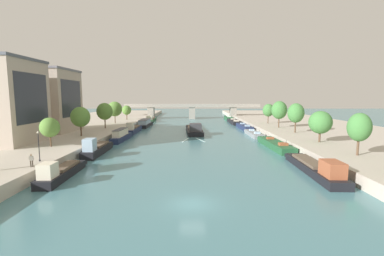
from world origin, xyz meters
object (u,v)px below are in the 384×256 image
Objects in this scene: tree_left_second at (115,109)px; moored_boat_left_downstream at (61,172)px; moored_boat_right_end at (228,118)px; moored_boat_left_upstream at (151,119)px; bridge_far at (192,109)px; tree_right_second at (320,122)px; moored_boat_left_gap_after at (121,136)px; moored_boat_left_second at (97,149)px; tree_left_midway at (126,110)px; moored_boat_left_near at (133,129)px; tree_left_nearest at (80,117)px; moored_boat_right_lone at (315,167)px; moored_boat_right_near at (234,122)px; moored_boat_right_downstream at (275,144)px; tree_right_midway at (268,110)px; tree_right_far at (279,110)px; moored_boat_left_lone at (145,123)px; barge_midriver at (194,129)px; moored_boat_right_upstream at (254,134)px; tree_right_end_of_row at (359,127)px; tree_left_distant at (104,111)px; tree_left_end_of_row at (50,127)px; person_on_quay at (31,160)px; tree_right_by_lamp at (296,113)px; lamppost_left_bank at (39,145)px; moored_boat_right_gap_after at (244,127)px.

moored_boat_left_downstream is at bearing -80.96° from tree_left_second.
moored_boat_left_upstream is at bearing -163.16° from moored_boat_right_end.
bridge_far reaches higher than moored_boat_left_downstream.
moored_boat_left_gap_after is at bearing 164.51° from tree_right_second.
moored_boat_left_second is 53.40m from tree_left_midway.
tree_left_nearest is (-7.77, -17.18, 4.89)m from moored_boat_left_near.
moored_boat_right_lone is 1.26× the size of moored_boat_right_end.
moored_boat_right_near is 2.62× the size of tree_left_nearest.
moored_boat_left_gap_after is 0.77× the size of moored_boat_right_downstream.
tree_right_midway is at bearing 29.86° from moored_boat_left_gap_after.
bridge_far reaches higher than moored_boat_right_end.
moored_boat_right_end is at bearing -5.86° from bridge_far.
moored_boat_left_downstream is 0.66× the size of moored_boat_right_near.
tree_right_far is (41.29, 41.25, 5.73)m from moored_boat_left_downstream.
bridge_far is at bearing 61.87° from moored_boat_left_lone.
moored_boat_left_downstream is 0.69× the size of moored_boat_right_lone.
barge_midriver reaches higher than moored_boat_right_lone.
tree_left_midway is (-8.03, 38.03, 4.03)m from moored_boat_left_gap_after.
tree_right_end_of_row is at bearing -74.71° from moored_boat_right_upstream.
moored_boat_right_near is 2.66× the size of tree_right_end_of_row.
moored_boat_left_second is 1.85× the size of tree_left_nearest.
tree_right_midway reaches higher than barge_midriver.
barge_midriver is at bearing -22.51° from tree_left_second.
tree_left_nearest is 14.63m from tree_left_distant.
tree_left_end_of_row is (-7.44, -1.56, 4.05)m from moored_boat_left_second.
tree_left_nearest is at bearing -123.60° from moored_boat_right_end.
moored_boat_left_second is at bearing -147.08° from tree_right_far.
tree_left_nearest reaches higher than person_on_quay.
tree_right_second reaches higher than tree_left_midway.
tree_left_distant is at bearing 145.25° from tree_right_end_of_row.
tree_right_by_lamp reaches higher than moored_boat_left_gap_after.
moored_boat_left_gap_after is 1.71× the size of tree_right_by_lamp.
tree_left_end_of_row is (-41.22, -74.57, 4.38)m from moored_boat_right_end.
moored_boat_right_upstream is 50.57m from lamppost_left_bank.
moored_boat_left_downstream is 39.32m from moored_boat_right_downstream.
moored_boat_right_end is 2.15× the size of tree_right_second.
moored_boat_right_gap_after reaches higher than moored_boat_right_upstream.
moored_boat_left_lone reaches higher than moored_boat_right_end.
moored_boat_left_downstream is 1.57× the size of tree_right_by_lamp.
moored_boat_right_end is 2.52× the size of tree_left_end_of_row.
tree_right_far is at bearing 90.38° from tree_right_end_of_row.
tree_right_by_lamp is at bearing 19.99° from tree_left_end_of_row.
moored_boat_right_near is 29.45m from tree_right_far.
person_on_quay reaches higher than moored_boat_left_upstream.
tree_right_midway is (0.28, 11.47, -0.64)m from tree_right_far.
tree_right_midway is (49.47, 27.50, 0.03)m from tree_left_nearest.
moored_boat_right_lone is 37.58m from lamppost_left_bank.
tree_right_end_of_row is at bearing -50.90° from tree_left_midway.
tree_left_second is at bearing 109.24° from moored_boat_left_gap_after.
moored_boat_left_lone is (0.42, 58.26, 0.22)m from moored_boat_left_downstream.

